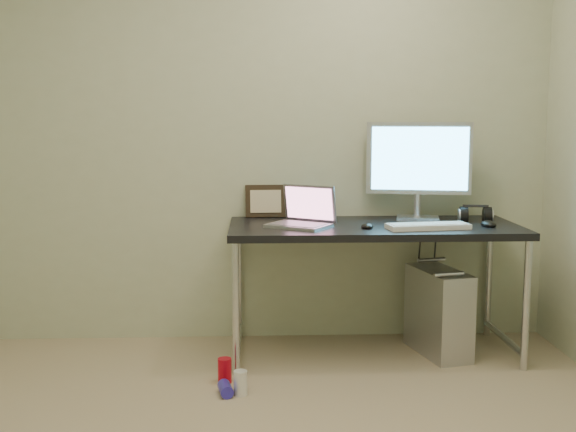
{
  "coord_description": "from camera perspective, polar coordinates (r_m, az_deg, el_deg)",
  "views": [
    {
      "loc": [
        -0.01,
        -2.6,
        1.35
      ],
      "look_at": [
        0.14,
        1.04,
        0.85
      ],
      "focal_mm": 45.0,
      "sensor_mm": 36.0,
      "label": 1
    }
  ],
  "objects": [
    {
      "name": "wall_back",
      "position": [
        4.35,
        -2.31,
        6.5
      ],
      "size": [
        3.5,
        0.02,
        2.5
      ],
      "primitive_type": "cube",
      "color": "beige",
      "rests_on": "ground"
    },
    {
      "name": "desk",
      "position": [
        4.1,
        6.79,
        -1.74
      ],
      "size": [
        1.62,
        0.71,
        0.75
      ],
      "color": "black",
      "rests_on": "ground"
    },
    {
      "name": "tower_computer",
      "position": [
        4.25,
        11.8,
        -7.42
      ],
      "size": [
        0.31,
        0.51,
        0.52
      ],
      "rotation": [
        0.0,
        0.0,
        0.24
      ],
      "color": "#A9A9AD",
      "rests_on": "ground"
    },
    {
      "name": "cable_a",
      "position": [
        4.51,
        10.21,
        -4.47
      ],
      "size": [
        0.01,
        0.16,
        0.69
      ],
      "primitive_type": "cylinder",
      "rotation": [
        0.21,
        0.0,
        0.0
      ],
      "color": "black",
      "rests_on": "ground"
    },
    {
      "name": "cable_b",
      "position": [
        4.52,
        11.38,
        -4.74
      ],
      "size": [
        0.02,
        0.11,
        0.71
      ],
      "primitive_type": "cylinder",
      "rotation": [
        0.14,
        0.0,
        0.09
      ],
      "color": "black",
      "rests_on": "ground"
    },
    {
      "name": "can_red",
      "position": [
        3.79,
        -5.02,
        -12.07
      ],
      "size": [
        0.09,
        0.09,
        0.13
      ],
      "primitive_type": "cylinder",
      "rotation": [
        0.0,
        0.0,
        -0.39
      ],
      "color": "red",
      "rests_on": "ground"
    },
    {
      "name": "can_white",
      "position": [
        3.63,
        -3.77,
        -13.02
      ],
      "size": [
        0.09,
        0.09,
        0.12
      ],
      "primitive_type": "cylinder",
      "rotation": [
        0.0,
        0.0,
        0.48
      ],
      "color": "white",
      "rests_on": "ground"
    },
    {
      "name": "can_blue",
      "position": [
        3.64,
        -4.96,
        -13.46
      ],
      "size": [
        0.09,
        0.13,
        0.06
      ],
      "primitive_type": "cylinder",
      "rotation": [
        1.57,
        0.0,
        0.2
      ],
      "color": "#352BC1",
      "rests_on": "ground"
    },
    {
      "name": "laptop",
      "position": [
        4.0,
        1.19,
        -0.06
      ],
      "size": [
        0.41,
        0.39,
        0.22
      ],
      "rotation": [
        0.0,
        0.0,
        -0.57
      ],
      "color": "silver",
      "rests_on": "desk"
    },
    {
      "name": "monitor",
      "position": [
        4.3,
        10.29,
        4.15
      ],
      "size": [
        0.6,
        0.22,
        0.57
      ],
      "rotation": [
        0.0,
        0.0,
        -0.21
      ],
      "color": "silver",
      "rests_on": "desk"
    },
    {
      "name": "keyboard",
      "position": [
        3.98,
        11.0,
        -0.8
      ],
      "size": [
        0.46,
        0.21,
        0.03
      ],
      "primitive_type": "cube",
      "rotation": [
        0.0,
        0.0,
        0.14
      ],
      "color": "white",
      "rests_on": "desk"
    },
    {
      "name": "mouse_right",
      "position": [
        4.14,
        15.57,
        -0.5
      ],
      "size": [
        0.09,
        0.13,
        0.04
      ],
      "primitive_type": "ellipsoid",
      "rotation": [
        0.0,
        0.0,
        0.06
      ],
      "color": "black",
      "rests_on": "desk"
    },
    {
      "name": "mouse_left",
      "position": [
        3.95,
        6.28,
        -0.71
      ],
      "size": [
        0.08,
        0.11,
        0.04
      ],
      "primitive_type": "ellipsoid",
      "rotation": [
        0.0,
        0.0,
        -0.13
      ],
      "color": "black",
      "rests_on": "desk"
    },
    {
      "name": "headphones",
      "position": [
        4.31,
        14.59,
        0.01
      ],
      "size": [
        0.2,
        0.12,
        0.12
      ],
      "rotation": [
        0.0,
        0.0,
        -0.16
      ],
      "color": "black",
      "rests_on": "desk"
    },
    {
      "name": "picture_frame",
      "position": [
        4.35,
        -1.78,
        1.19
      ],
      "size": [
        0.25,
        0.08,
        0.2
      ],
      "primitive_type": "cube",
      "rotation": [
        -0.21,
        0.0,
        0.05
      ],
      "color": "black",
      "rests_on": "desk"
    },
    {
      "name": "webcam",
      "position": [
        4.29,
        1.27,
        1.01
      ],
      "size": [
        0.05,
        0.04,
        0.12
      ],
      "rotation": [
        0.0,
        0.0,
        0.13
      ],
      "color": "silver",
      "rests_on": "desk"
    }
  ]
}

